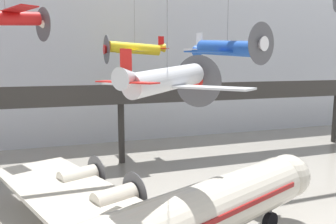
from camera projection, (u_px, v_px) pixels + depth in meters
The scene contains 6 objects.
hangar_back_wall at pixel (104, 49), 45.23m from camera, with size 140.00×3.00×25.91m.
mezzanine_walkway at pixel (122, 99), 34.48m from camera, with size 110.00×3.20×8.85m.
suspended_plane_yellow_lowwing at pixel (135, 49), 37.12m from camera, with size 7.25×8.90×10.56m.
suspended_plane_blue_trainer at pixel (227, 48), 26.75m from camera, with size 8.83×7.56×10.60m.
suspended_plane_red_highwing at pixel (6, 18), 28.98m from camera, with size 7.76×8.83×8.52m.
suspended_plane_silver_racer at pixel (167, 80), 16.40m from camera, with size 7.11×7.64×12.92m.
Camera 1 is at (-6.72, -7.95, 10.93)m, focal length 35.00 mm.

